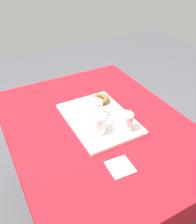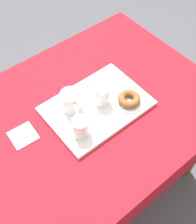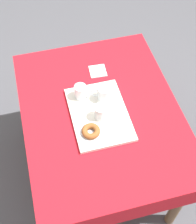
{
  "view_description": "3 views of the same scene",
  "coord_description": "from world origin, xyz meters",
  "px_view_note": "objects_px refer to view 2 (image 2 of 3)",
  "views": [
    {
      "loc": [
        0.89,
        -0.48,
        1.55
      ],
      "look_at": [
        -0.02,
        0.01,
        0.81
      ],
      "focal_mm": 38.98,
      "sensor_mm": 36.0,
      "label": 1
    },
    {
      "loc": [
        0.47,
        0.63,
        1.78
      ],
      "look_at": [
        -0.0,
        0.05,
        0.76
      ],
      "focal_mm": 46.19,
      "sensor_mm": 36.0,
      "label": 2
    },
    {
      "loc": [
        -1.05,
        0.29,
        2.22
      ],
      "look_at": [
        -0.03,
        0.03,
        0.78
      ],
      "focal_mm": 50.7,
      "sensor_mm": 36.0,
      "label": 3
    }
  ],
  "objects_px": {
    "water_glass_near": "(101,96)",
    "donut_plate_left": "(129,102)",
    "tea_mug_left": "(71,102)",
    "sugar_donut_left": "(129,99)",
    "paper_napkin": "(23,136)",
    "water_glass_far": "(81,128)",
    "dining_table": "(91,120)",
    "serving_tray": "(97,106)"
  },
  "relations": [
    {
      "from": "water_glass_near",
      "to": "sugar_donut_left",
      "type": "distance_m",
      "value": 0.12
    },
    {
      "from": "water_glass_near",
      "to": "water_glass_far",
      "type": "xyz_separation_m",
      "value": [
        0.17,
        0.08,
        -0.0
      ]
    },
    {
      "from": "dining_table",
      "to": "sugar_donut_left",
      "type": "distance_m",
      "value": 0.22
    },
    {
      "from": "water_glass_far",
      "to": "water_glass_near",
      "type": "bearing_deg",
      "value": -156.03
    },
    {
      "from": "water_glass_far",
      "to": "sugar_donut_left",
      "type": "relative_size",
      "value": 0.88
    },
    {
      "from": "serving_tray",
      "to": "water_glass_far",
      "type": "xyz_separation_m",
      "value": [
        0.14,
        0.07,
        0.05
      ]
    },
    {
      "from": "dining_table",
      "to": "donut_plate_left",
      "type": "height_order",
      "value": "donut_plate_left"
    },
    {
      "from": "water_glass_far",
      "to": "donut_plate_left",
      "type": "relative_size",
      "value": 0.67
    },
    {
      "from": "water_glass_near",
      "to": "sugar_donut_left",
      "type": "xyz_separation_m",
      "value": [
        -0.09,
        0.08,
        -0.02
      ]
    },
    {
      "from": "donut_plate_left",
      "to": "water_glass_near",
      "type": "bearing_deg",
      "value": -40.26
    },
    {
      "from": "water_glass_far",
      "to": "tea_mug_left",
      "type": "bearing_deg",
      "value": -109.95
    },
    {
      "from": "tea_mug_left",
      "to": "donut_plate_left",
      "type": "height_order",
      "value": "tea_mug_left"
    },
    {
      "from": "dining_table",
      "to": "donut_plate_left",
      "type": "bearing_deg",
      "value": 146.51
    },
    {
      "from": "water_glass_near",
      "to": "paper_napkin",
      "type": "relative_size",
      "value": 0.85
    },
    {
      "from": "tea_mug_left",
      "to": "water_glass_near",
      "type": "relative_size",
      "value": 1.46
    },
    {
      "from": "dining_table",
      "to": "water_glass_near",
      "type": "bearing_deg",
      "value": 162.19
    },
    {
      "from": "donut_plate_left",
      "to": "paper_napkin",
      "type": "bearing_deg",
      "value": -18.88
    },
    {
      "from": "serving_tray",
      "to": "donut_plate_left",
      "type": "height_order",
      "value": "donut_plate_left"
    },
    {
      "from": "paper_napkin",
      "to": "tea_mug_left",
      "type": "bearing_deg",
      "value": 174.96
    },
    {
      "from": "water_glass_far",
      "to": "paper_napkin",
      "type": "height_order",
      "value": "water_glass_far"
    },
    {
      "from": "water_glass_near",
      "to": "sugar_donut_left",
      "type": "relative_size",
      "value": 0.88
    },
    {
      "from": "water_glass_near",
      "to": "donut_plate_left",
      "type": "height_order",
      "value": "water_glass_near"
    },
    {
      "from": "tea_mug_left",
      "to": "water_glass_near",
      "type": "height_order",
      "value": "tea_mug_left"
    },
    {
      "from": "tea_mug_left",
      "to": "water_glass_far",
      "type": "bearing_deg",
      "value": 70.05
    },
    {
      "from": "water_glass_near",
      "to": "donut_plate_left",
      "type": "distance_m",
      "value": 0.13
    },
    {
      "from": "tea_mug_left",
      "to": "sugar_donut_left",
      "type": "xyz_separation_m",
      "value": [
        -0.22,
        0.14,
        -0.02
      ]
    },
    {
      "from": "dining_table",
      "to": "water_glass_far",
      "type": "relative_size",
      "value": 13.29
    },
    {
      "from": "dining_table",
      "to": "sugar_donut_left",
      "type": "bearing_deg",
      "value": 146.51
    },
    {
      "from": "dining_table",
      "to": "water_glass_far",
      "type": "xyz_separation_m",
      "value": [
        0.12,
        0.09,
        0.16
      ]
    },
    {
      "from": "serving_tray",
      "to": "paper_napkin",
      "type": "height_order",
      "value": "serving_tray"
    },
    {
      "from": "water_glass_far",
      "to": "dining_table",
      "type": "bearing_deg",
      "value": -142.45
    },
    {
      "from": "serving_tray",
      "to": "tea_mug_left",
      "type": "relative_size",
      "value": 3.45
    },
    {
      "from": "serving_tray",
      "to": "dining_table",
      "type": "bearing_deg",
      "value": -37.95
    },
    {
      "from": "serving_tray",
      "to": "tea_mug_left",
      "type": "bearing_deg",
      "value": -30.75
    },
    {
      "from": "serving_tray",
      "to": "sugar_donut_left",
      "type": "distance_m",
      "value": 0.15
    },
    {
      "from": "tea_mug_left",
      "to": "water_glass_far",
      "type": "relative_size",
      "value": 1.46
    },
    {
      "from": "dining_table",
      "to": "paper_napkin",
      "type": "bearing_deg",
      "value": -10.92
    },
    {
      "from": "tea_mug_left",
      "to": "paper_napkin",
      "type": "height_order",
      "value": "tea_mug_left"
    },
    {
      "from": "dining_table",
      "to": "tea_mug_left",
      "type": "height_order",
      "value": "tea_mug_left"
    },
    {
      "from": "dining_table",
      "to": "tea_mug_left",
      "type": "bearing_deg",
      "value": -28.17
    },
    {
      "from": "water_glass_near",
      "to": "donut_plate_left",
      "type": "bearing_deg",
      "value": 139.74
    },
    {
      "from": "water_glass_near",
      "to": "donut_plate_left",
      "type": "relative_size",
      "value": 0.67
    }
  ]
}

